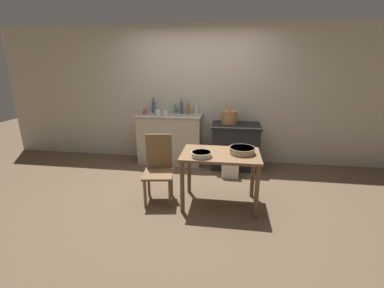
{
  "coord_description": "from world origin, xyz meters",
  "views": [
    {
      "loc": [
        0.57,
        -3.35,
        1.83
      ],
      "look_at": [
        0.0,
        0.56,
        0.62
      ],
      "focal_mm": 24.0,
      "sensor_mm": 36.0,
      "label": 1
    }
  ],
  "objects_px": {
    "stove": "(235,146)",
    "flour_sack": "(230,168)",
    "bottle_center_left": "(181,108)",
    "work_table": "(220,162)",
    "cup_mid_right": "(165,113)",
    "cup_center_right": "(145,111)",
    "stock_pot": "(229,117)",
    "mixing_bowl_large": "(242,150)",
    "bottle_left": "(188,109)",
    "bottle_far_left": "(154,107)",
    "bottle_mid_left": "(197,109)",
    "cup_right": "(158,113)",
    "mixing_bowl_small": "(201,154)",
    "bottle_center": "(176,109)",
    "chair": "(159,167)"
  },
  "relations": [
    {
      "from": "stove",
      "to": "flour_sack",
      "type": "bearing_deg",
      "value": -99.01
    },
    {
      "from": "flour_sack",
      "to": "bottle_center_left",
      "type": "relative_size",
      "value": 1.07
    },
    {
      "from": "work_table",
      "to": "cup_mid_right",
      "type": "distance_m",
      "value": 1.77
    },
    {
      "from": "cup_center_right",
      "to": "stock_pot",
      "type": "bearing_deg",
      "value": 0.43
    },
    {
      "from": "mixing_bowl_large",
      "to": "bottle_left",
      "type": "distance_m",
      "value": 1.85
    },
    {
      "from": "stove",
      "to": "mixing_bowl_large",
      "type": "xyz_separation_m",
      "value": [
        0.05,
        -1.4,
        0.38
      ]
    },
    {
      "from": "bottle_far_left",
      "to": "bottle_left",
      "type": "xyz_separation_m",
      "value": [
        0.68,
        -0.02,
        -0.02
      ]
    },
    {
      "from": "stove",
      "to": "bottle_far_left",
      "type": "height_order",
      "value": "bottle_far_left"
    },
    {
      "from": "work_table",
      "to": "bottle_mid_left",
      "type": "xyz_separation_m",
      "value": [
        -0.53,
        1.67,
        0.41
      ]
    },
    {
      "from": "bottle_far_left",
      "to": "cup_right",
      "type": "bearing_deg",
      "value": -58.91
    },
    {
      "from": "mixing_bowl_small",
      "to": "cup_right",
      "type": "height_order",
      "value": "cup_right"
    },
    {
      "from": "bottle_left",
      "to": "bottle_center",
      "type": "height_order",
      "value": "bottle_left"
    },
    {
      "from": "mixing_bowl_large",
      "to": "bottle_center_left",
      "type": "height_order",
      "value": "bottle_center_left"
    },
    {
      "from": "stock_pot",
      "to": "bottle_center",
      "type": "height_order",
      "value": "bottle_center"
    },
    {
      "from": "stove",
      "to": "mixing_bowl_small",
      "type": "relative_size",
      "value": 3.35
    },
    {
      "from": "bottle_center_left",
      "to": "bottle_center",
      "type": "relative_size",
      "value": 1.64
    },
    {
      "from": "cup_mid_right",
      "to": "cup_right",
      "type": "relative_size",
      "value": 0.87
    },
    {
      "from": "work_table",
      "to": "mixing_bowl_large",
      "type": "bearing_deg",
      "value": 5.94
    },
    {
      "from": "bottle_center",
      "to": "bottle_far_left",
      "type": "bearing_deg",
      "value": -173.03
    },
    {
      "from": "stove",
      "to": "mixing_bowl_large",
      "type": "bearing_deg",
      "value": -87.84
    },
    {
      "from": "bottle_mid_left",
      "to": "stove",
      "type": "bearing_deg",
      "value": -17.96
    },
    {
      "from": "chair",
      "to": "cup_mid_right",
      "type": "bearing_deg",
      "value": 90.59
    },
    {
      "from": "stock_pot",
      "to": "cup_right",
      "type": "bearing_deg",
      "value": -175.56
    },
    {
      "from": "bottle_center",
      "to": "mixing_bowl_small",
      "type": "bearing_deg",
      "value": -68.95
    },
    {
      "from": "mixing_bowl_small",
      "to": "bottle_center_left",
      "type": "distance_m",
      "value": 1.88
    },
    {
      "from": "mixing_bowl_small",
      "to": "bottle_center_left",
      "type": "height_order",
      "value": "bottle_center_left"
    },
    {
      "from": "mixing_bowl_large",
      "to": "cup_mid_right",
      "type": "xyz_separation_m",
      "value": [
        -1.35,
        1.34,
        0.21
      ]
    },
    {
      "from": "stove",
      "to": "stock_pot",
      "type": "height_order",
      "value": "stock_pot"
    },
    {
      "from": "bottle_center_left",
      "to": "cup_right",
      "type": "height_order",
      "value": "bottle_center_left"
    },
    {
      "from": "stove",
      "to": "chair",
      "type": "height_order",
      "value": "chair"
    },
    {
      "from": "flour_sack",
      "to": "mixing_bowl_small",
      "type": "distance_m",
      "value": 1.32
    },
    {
      "from": "mixing_bowl_small",
      "to": "bottle_mid_left",
      "type": "relative_size",
      "value": 1.2
    },
    {
      "from": "bottle_left",
      "to": "bottle_mid_left",
      "type": "bearing_deg",
      "value": 28.35
    },
    {
      "from": "bottle_far_left",
      "to": "cup_mid_right",
      "type": "height_order",
      "value": "bottle_far_left"
    },
    {
      "from": "stove",
      "to": "stock_pot",
      "type": "relative_size",
      "value": 3.03
    },
    {
      "from": "work_table",
      "to": "bottle_mid_left",
      "type": "relative_size",
      "value": 4.71
    },
    {
      "from": "chair",
      "to": "flour_sack",
      "type": "relative_size",
      "value": 2.94
    },
    {
      "from": "work_table",
      "to": "cup_mid_right",
      "type": "bearing_deg",
      "value": 128.14
    },
    {
      "from": "bottle_center_left",
      "to": "cup_mid_right",
      "type": "distance_m",
      "value": 0.35
    },
    {
      "from": "flour_sack",
      "to": "stock_pot",
      "type": "xyz_separation_m",
      "value": [
        -0.05,
        0.53,
        0.77
      ]
    },
    {
      "from": "bottle_mid_left",
      "to": "work_table",
      "type": "bearing_deg",
      "value": -72.38
    },
    {
      "from": "work_table",
      "to": "bottle_left",
      "type": "height_order",
      "value": "bottle_left"
    },
    {
      "from": "chair",
      "to": "bottle_mid_left",
      "type": "bearing_deg",
      "value": 70.16
    },
    {
      "from": "bottle_center_left",
      "to": "cup_mid_right",
      "type": "bearing_deg",
      "value": -138.89
    },
    {
      "from": "mixing_bowl_small",
      "to": "bottle_left",
      "type": "height_order",
      "value": "bottle_left"
    },
    {
      "from": "mixing_bowl_small",
      "to": "bottle_center",
      "type": "xyz_separation_m",
      "value": [
        -0.7,
        1.83,
        0.24
      ]
    },
    {
      "from": "bottle_center",
      "to": "cup_mid_right",
      "type": "bearing_deg",
      "value": -114.65
    },
    {
      "from": "bottle_left",
      "to": "bottle_center",
      "type": "distance_m",
      "value": 0.27
    },
    {
      "from": "work_table",
      "to": "stock_pot",
      "type": "xyz_separation_m",
      "value": [
        0.1,
        1.46,
        0.31
      ]
    },
    {
      "from": "bottle_mid_left",
      "to": "bottle_center",
      "type": "xyz_separation_m",
      "value": [
        -0.41,
        -0.01,
        -0.01
      ]
    }
  ]
}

